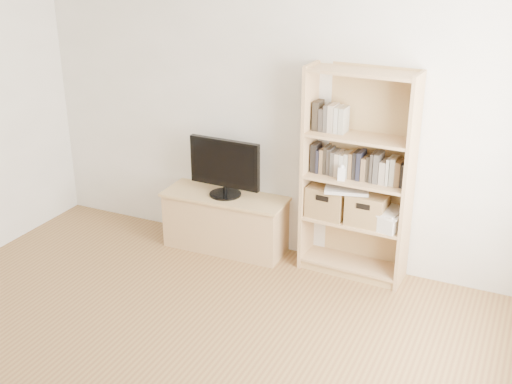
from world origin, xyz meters
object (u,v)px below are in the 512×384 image
Objects in this scene: television at (225,168)px; basket_left at (328,201)px; basket_right at (367,209)px; baby_monitor at (342,174)px; tv_stand at (226,223)px; laptop at (347,189)px; bookshelf at (357,176)px.

basket_left is (0.92, 0.05, -0.16)m from television.
television is 2.13× the size of basket_right.
baby_monitor is at bearing -31.83° from basket_left.
baby_monitor is (1.05, -0.04, 0.65)m from tv_stand.
television is at bearing 167.42° from laptop.
tv_stand is at bearing -172.12° from basket_left.
laptop is (0.03, 0.07, -0.15)m from baby_monitor.
baby_monitor is 0.33m from basket_left.
basket_right is (1.26, 0.04, -0.16)m from television.
baby_monitor reaches higher than basket_right.
television is at bearing 0.00° from tv_stand.
basket_left is 0.90× the size of laptop.
television reaches higher than tv_stand.
basket_right reaches higher than tv_stand.
tv_stand is at bearing 0.00° from television.
television is 1.27m from basket_right.
bookshelf is 0.14m from baby_monitor.
basket_right is (0.33, -0.01, -0.00)m from basket_left.
laptop is at bearing -163.52° from bookshelf.
basket_left is 0.33m from basket_right.
bookshelf is 2.63× the size of television.
tv_stand is 1.31m from basket_right.
laptop reaches higher than basket_right.
basket_left is at bearing 179.19° from basket_right.
bookshelf reaches higher than tv_stand.
tv_stand is 9.93× the size of baby_monitor.
baby_monitor is at bearing -135.00° from bookshelf.
basket_right is 0.89× the size of laptop.
television reaches higher than laptop.
basket_left is (-0.23, 0.00, -0.25)m from bookshelf.
tv_stand is 3.48× the size of basket_right.
bookshelf reaches higher than television.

